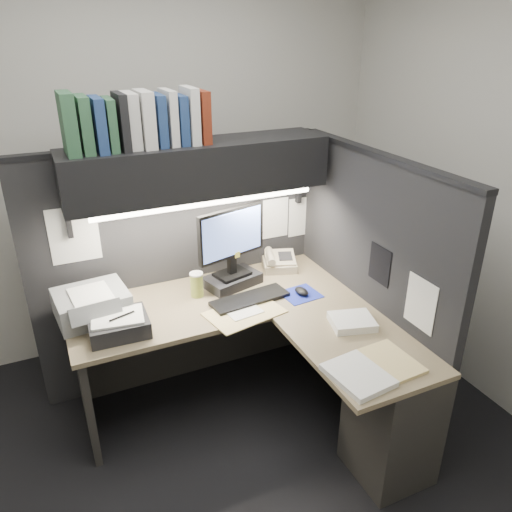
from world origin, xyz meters
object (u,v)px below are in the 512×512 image
object	(u,v)px
telephone	(279,262)
coffee_cup	(197,285)
keyboard	(250,299)
overhead_shelf	(198,168)
monitor	(232,256)
notebook_stack	(119,325)
desk	(300,376)
printer	(92,304)

from	to	relation	value
telephone	coffee_cup	size ratio (longest dim) A/B	1.57
telephone	coffee_cup	world-z (taller)	coffee_cup
keyboard	telephone	xyz separation A→B (m)	(0.37, 0.33, 0.03)
overhead_shelf	monitor	xyz separation A→B (m)	(0.17, -0.07, -0.56)
notebook_stack	desk	bearing A→B (deg)	-25.07
overhead_shelf	coffee_cup	distance (m)	0.71
keyboard	telephone	world-z (taller)	telephone
keyboard	notebook_stack	bearing A→B (deg)	175.35
desk	telephone	size ratio (longest dim) A/B	7.38
overhead_shelf	keyboard	bearing A→B (deg)	-58.64
monitor	coffee_cup	xyz separation A→B (m)	(-0.25, -0.04, -0.13)
desk	coffee_cup	distance (m)	0.83
keyboard	monitor	bearing A→B (deg)	88.23
desk	telephone	bearing A→B (deg)	71.65
telephone	printer	bearing A→B (deg)	-155.21
telephone	overhead_shelf	bearing A→B (deg)	-158.00
overhead_shelf	notebook_stack	world-z (taller)	overhead_shelf
desk	notebook_stack	bearing A→B (deg)	154.93
desk	keyboard	bearing A→B (deg)	104.26
overhead_shelf	monitor	size ratio (longest dim) A/B	2.97
printer	telephone	bearing A→B (deg)	-0.24
monitor	notebook_stack	world-z (taller)	monitor
notebook_stack	overhead_shelf	bearing A→B (deg)	28.77
monitor	printer	world-z (taller)	monitor
desk	coffee_cup	bearing A→B (deg)	121.13
printer	keyboard	bearing A→B (deg)	-19.15
keyboard	coffee_cup	size ratio (longest dim) A/B	3.31
monitor	telephone	world-z (taller)	monitor
monitor	desk	bearing A→B (deg)	-94.47
printer	notebook_stack	xyz separation A→B (m)	(0.10, -0.24, -0.03)
coffee_cup	notebook_stack	distance (m)	0.56
keyboard	overhead_shelf	bearing A→B (deg)	115.11
overhead_shelf	monitor	distance (m)	0.59
telephone	coffee_cup	bearing A→B (deg)	-148.19
desk	overhead_shelf	distance (m)	1.33
printer	monitor	bearing A→B (deg)	-4.33
desk	overhead_shelf	xyz separation A→B (m)	(-0.30, 0.75, 1.06)
overhead_shelf	monitor	bearing A→B (deg)	-23.59
overhead_shelf	printer	world-z (taller)	overhead_shelf
overhead_shelf	coffee_cup	bearing A→B (deg)	-125.75
overhead_shelf	coffee_cup	xyz separation A→B (m)	(-0.08, -0.12, -0.70)
overhead_shelf	coffee_cup	size ratio (longest dim) A/B	10.58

